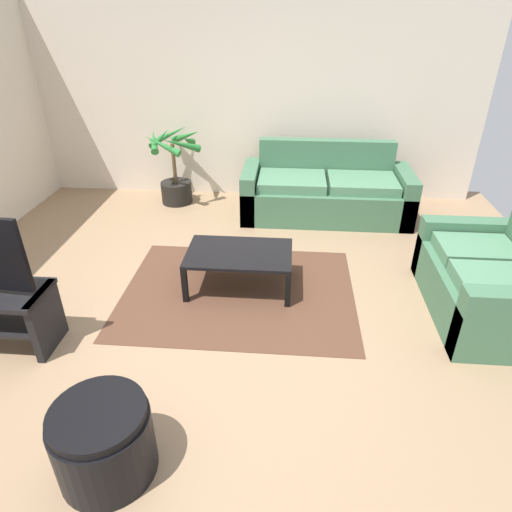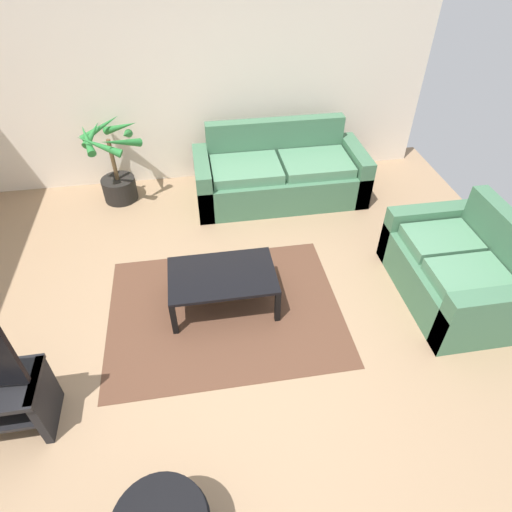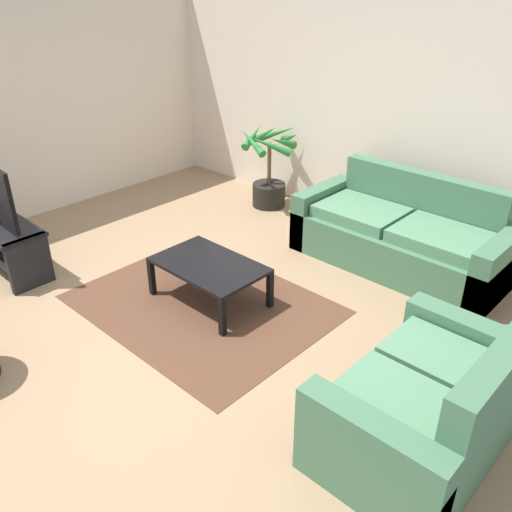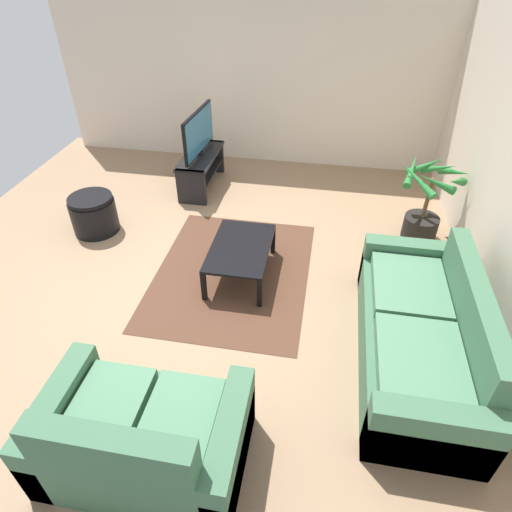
# 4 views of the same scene
# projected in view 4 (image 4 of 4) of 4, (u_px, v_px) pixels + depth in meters

# --- Properties ---
(ground_plane) EXTENTS (6.60, 6.60, 0.00)m
(ground_plane) POSITION_uv_depth(u_px,v_px,m) (200.00, 266.00, 5.05)
(ground_plane) COLOR #937556
(wall_left) EXTENTS (0.06, 6.00, 2.70)m
(wall_left) POSITION_uv_depth(u_px,v_px,m) (248.00, 74.00, 6.57)
(wall_left) COLOR beige
(wall_left) RESTS_ON ground
(couch_main) EXTENTS (2.11, 0.90, 0.90)m
(couch_main) POSITION_uv_depth(u_px,v_px,m) (420.00, 336.00, 3.79)
(couch_main) COLOR #3F6B4C
(couch_main) RESTS_ON ground
(couch_loveseat) EXTENTS (0.90, 1.41, 0.90)m
(couch_loveseat) POSITION_uv_depth(u_px,v_px,m) (144.00, 438.00, 3.05)
(couch_loveseat) COLOR #3F6B4C
(couch_loveseat) RESTS_ON ground
(tv_stand) EXTENTS (1.10, 0.45, 0.52)m
(tv_stand) POSITION_uv_depth(u_px,v_px,m) (201.00, 166.00, 6.38)
(tv_stand) COLOR black
(tv_stand) RESTS_ON ground
(tv) EXTENTS (1.05, 0.12, 0.63)m
(tv) POSITION_uv_depth(u_px,v_px,m) (199.00, 132.00, 6.07)
(tv) COLOR black
(tv) RESTS_ON tv_stand
(coffee_table) EXTENTS (0.99, 0.64, 0.39)m
(coffee_table) POSITION_uv_depth(u_px,v_px,m) (240.00, 250.00, 4.73)
(coffee_table) COLOR black
(coffee_table) RESTS_ON ground
(area_rug) EXTENTS (2.20, 1.70, 0.01)m
(area_rug) POSITION_uv_depth(u_px,v_px,m) (233.00, 273.00, 4.95)
(area_rug) COLOR #513323
(area_rug) RESTS_ON ground
(potted_palm) EXTENTS (0.77, 0.82, 1.02)m
(potted_palm) POSITION_uv_depth(u_px,v_px,m) (425.00, 207.00, 5.26)
(potted_palm) COLOR black
(potted_palm) RESTS_ON ground
(ottoman) EXTENTS (0.57, 0.57, 0.48)m
(ottoman) POSITION_uv_depth(u_px,v_px,m) (94.00, 214.00, 5.51)
(ottoman) COLOR black
(ottoman) RESTS_ON ground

